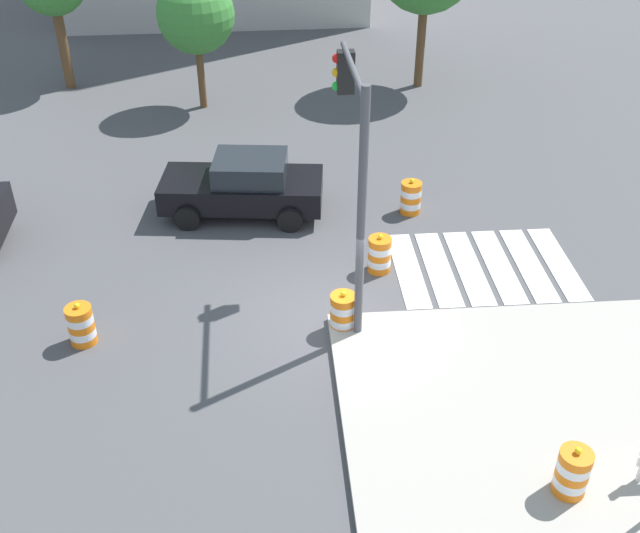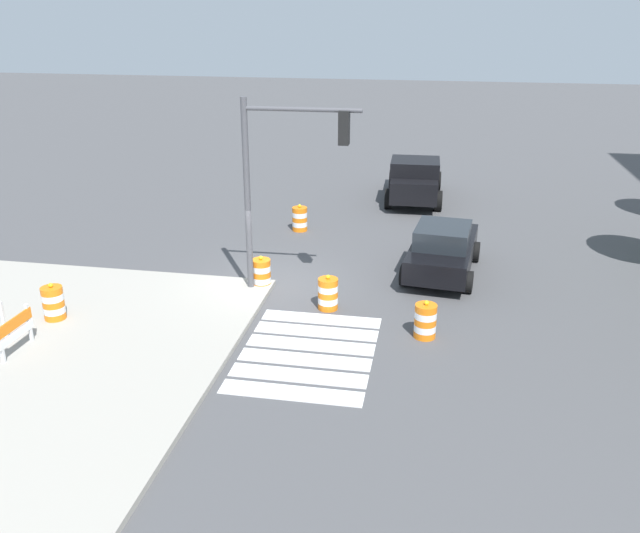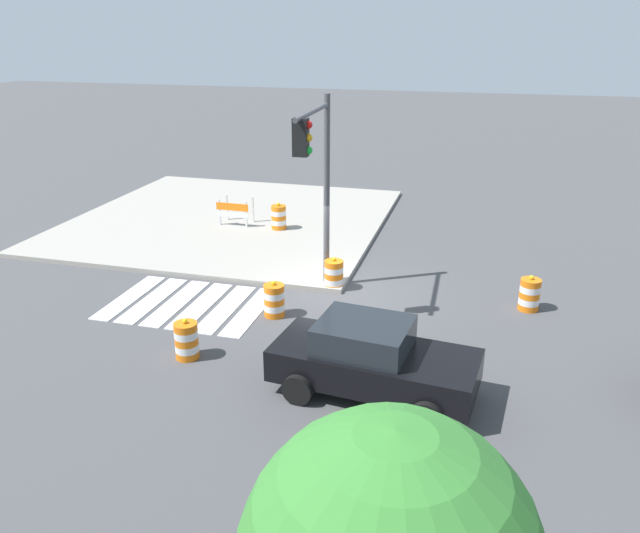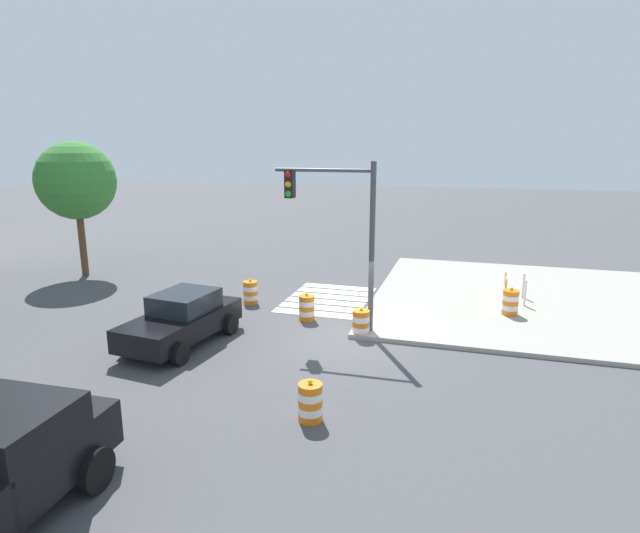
{
  "view_description": "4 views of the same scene",
  "coord_description": "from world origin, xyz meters",
  "px_view_note": "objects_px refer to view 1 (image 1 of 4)",
  "views": [
    {
      "loc": [
        -1.18,
        -13.27,
        10.5
      ],
      "look_at": [
        -0.07,
        1.16,
        0.65
      ],
      "focal_mm": 42.74,
      "sensor_mm": 36.0,
      "label": 1
    },
    {
      "loc": [
        18.13,
        4.67,
        7.93
      ],
      "look_at": [
        1.13,
        1.58,
        1.14
      ],
      "focal_mm": 37.44,
      "sensor_mm": 36.0,
      "label": 2
    },
    {
      "loc": [
        -3.85,
        16.55,
        7.43
      ],
      "look_at": [
        0.38,
        0.93,
        1.19
      ],
      "focal_mm": 35.5,
      "sensor_mm": 36.0,
      "label": 3
    },
    {
      "loc": [
        -15.8,
        -3.68,
        6.27
      ],
      "look_at": [
        2.47,
        1.67,
        1.74
      ],
      "focal_mm": 29.8,
      "sensor_mm": 36.0,
      "label": 4
    }
  ],
  "objects_px": {
    "traffic_barrel_crosswalk_end": "(411,197)",
    "traffic_barrel_median_near": "(81,325)",
    "traffic_barrel_median_far": "(379,254)",
    "traffic_light_pole": "(354,148)",
    "sports_car": "(244,185)",
    "street_tree_streetside_mid": "(196,15)",
    "traffic_barrel_on_sidewalk": "(572,472)",
    "traffic_barrel_near_corner": "(343,313)"
  },
  "relations": [
    {
      "from": "traffic_barrel_median_near",
      "to": "traffic_light_pole",
      "type": "distance_m",
      "value": 6.82
    },
    {
      "from": "traffic_light_pole",
      "to": "traffic_barrel_on_sidewalk",
      "type": "bearing_deg",
      "value": -61.48
    },
    {
      "from": "street_tree_streetside_mid",
      "to": "traffic_barrel_median_far",
      "type": "bearing_deg",
      "value": -65.91
    },
    {
      "from": "sports_car",
      "to": "traffic_barrel_crosswalk_end",
      "type": "xyz_separation_m",
      "value": [
        4.49,
        -0.36,
        -0.36
      ]
    },
    {
      "from": "traffic_barrel_median_far",
      "to": "street_tree_streetside_mid",
      "type": "xyz_separation_m",
      "value": [
        -4.76,
        10.64,
        2.77
      ]
    },
    {
      "from": "traffic_barrel_near_corner",
      "to": "traffic_barrel_on_sidewalk",
      "type": "relative_size",
      "value": 1.0
    },
    {
      "from": "traffic_barrel_median_near",
      "to": "traffic_light_pole",
      "type": "xyz_separation_m",
      "value": [
        5.81,
        0.89,
        3.46
      ]
    },
    {
      "from": "sports_car",
      "to": "traffic_light_pole",
      "type": "distance_m",
      "value": 5.89
    },
    {
      "from": "traffic_barrel_on_sidewalk",
      "to": "street_tree_streetside_mid",
      "type": "bearing_deg",
      "value": 111.62
    },
    {
      "from": "traffic_barrel_near_corner",
      "to": "traffic_light_pole",
      "type": "xyz_separation_m",
      "value": [
        0.25,
        0.89,
        3.46
      ]
    },
    {
      "from": "sports_car",
      "to": "traffic_barrel_on_sidewalk",
      "type": "xyz_separation_m",
      "value": [
        5.47,
        -10.06,
        -0.21
      ]
    },
    {
      "from": "traffic_barrel_near_corner",
      "to": "traffic_barrel_median_far",
      "type": "bearing_deg",
      "value": 63.35
    },
    {
      "from": "traffic_barrel_median_far",
      "to": "traffic_barrel_median_near",
      "type": "bearing_deg",
      "value": -161.64
    },
    {
      "from": "traffic_barrel_near_corner",
      "to": "traffic_barrel_crosswalk_end",
      "type": "relative_size",
      "value": 1.0
    },
    {
      "from": "traffic_barrel_near_corner",
      "to": "street_tree_streetside_mid",
      "type": "xyz_separation_m",
      "value": [
        -3.65,
        12.85,
        2.77
      ]
    },
    {
      "from": "traffic_barrel_crosswalk_end",
      "to": "traffic_barrel_median_near",
      "type": "xyz_separation_m",
      "value": [
        -7.9,
        -4.93,
        0.0
      ]
    },
    {
      "from": "street_tree_streetside_mid",
      "to": "traffic_barrel_median_near",
      "type": "bearing_deg",
      "value": -98.42
    },
    {
      "from": "traffic_barrel_on_sidewalk",
      "to": "traffic_light_pole",
      "type": "xyz_separation_m",
      "value": [
        -3.08,
        5.66,
        3.31
      ]
    },
    {
      "from": "traffic_barrel_median_near",
      "to": "traffic_barrel_on_sidewalk",
      "type": "bearing_deg",
      "value": -28.22
    },
    {
      "from": "traffic_barrel_on_sidewalk",
      "to": "traffic_barrel_crosswalk_end",
      "type": "bearing_deg",
      "value": 95.78
    },
    {
      "from": "traffic_barrel_near_corner",
      "to": "traffic_light_pole",
      "type": "height_order",
      "value": "traffic_light_pole"
    },
    {
      "from": "sports_car",
      "to": "traffic_barrel_median_far",
      "type": "xyz_separation_m",
      "value": [
        3.25,
        -3.08,
        -0.36
      ]
    },
    {
      "from": "traffic_barrel_median_near",
      "to": "traffic_barrel_median_far",
      "type": "relative_size",
      "value": 1.0
    },
    {
      "from": "sports_car",
      "to": "traffic_barrel_near_corner",
      "type": "relative_size",
      "value": 4.39
    },
    {
      "from": "traffic_barrel_crosswalk_end",
      "to": "traffic_barrel_on_sidewalk",
      "type": "bearing_deg",
      "value": -84.22
    },
    {
      "from": "traffic_barrel_median_far",
      "to": "street_tree_streetside_mid",
      "type": "distance_m",
      "value": 11.98
    },
    {
      "from": "traffic_barrel_crosswalk_end",
      "to": "street_tree_streetside_mid",
      "type": "distance_m",
      "value": 10.32
    },
    {
      "from": "traffic_barrel_median_far",
      "to": "sports_car",
      "type": "bearing_deg",
      "value": 136.5
    },
    {
      "from": "traffic_barrel_median_near",
      "to": "traffic_barrel_median_far",
      "type": "xyz_separation_m",
      "value": [
        6.66,
        2.21,
        0.0
      ]
    },
    {
      "from": "traffic_barrel_median_far",
      "to": "traffic_light_pole",
      "type": "bearing_deg",
      "value": -122.92
    },
    {
      "from": "traffic_barrel_crosswalk_end",
      "to": "traffic_light_pole",
      "type": "relative_size",
      "value": 0.19
    },
    {
      "from": "traffic_barrel_near_corner",
      "to": "traffic_barrel_median_far",
      "type": "distance_m",
      "value": 2.47
    },
    {
      "from": "sports_car",
      "to": "traffic_barrel_on_sidewalk",
      "type": "bearing_deg",
      "value": -61.46
    },
    {
      "from": "traffic_barrel_crosswalk_end",
      "to": "traffic_light_pole",
      "type": "distance_m",
      "value": 5.71
    },
    {
      "from": "traffic_barrel_on_sidewalk",
      "to": "traffic_barrel_median_far",
      "type": "bearing_deg",
      "value": 107.67
    },
    {
      "from": "sports_car",
      "to": "traffic_barrel_median_far",
      "type": "bearing_deg",
      "value": -43.5
    },
    {
      "from": "sports_car",
      "to": "traffic_barrel_median_near",
      "type": "relative_size",
      "value": 4.39
    },
    {
      "from": "sports_car",
      "to": "street_tree_streetside_mid",
      "type": "bearing_deg",
      "value": 101.31
    },
    {
      "from": "traffic_barrel_near_corner",
      "to": "traffic_barrel_crosswalk_end",
      "type": "distance_m",
      "value": 5.46
    },
    {
      "from": "sports_car",
      "to": "traffic_barrel_median_near",
      "type": "bearing_deg",
      "value": -122.84
    },
    {
      "from": "traffic_light_pole",
      "to": "street_tree_streetside_mid",
      "type": "xyz_separation_m",
      "value": [
        -3.91,
        11.96,
        -0.69
      ]
    },
    {
      "from": "sports_car",
      "to": "traffic_light_pole",
      "type": "xyz_separation_m",
      "value": [
        2.39,
        -4.4,
        3.1
      ]
    }
  ]
}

